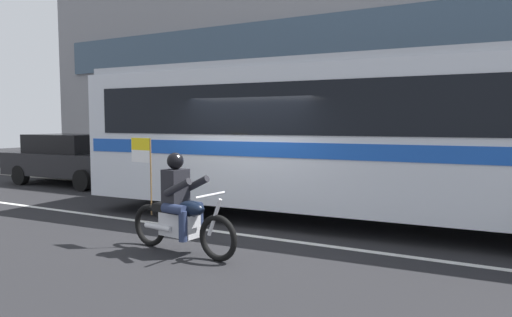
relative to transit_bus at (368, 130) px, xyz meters
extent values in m
plane|color=black|center=(-1.91, -1.19, -1.88)|extent=(60.00, 60.00, 0.00)
cube|color=#A39E93|center=(-1.91, 3.91, -1.81)|extent=(28.00, 3.80, 0.15)
cube|color=silver|center=(-1.91, -1.79, -1.88)|extent=(26.60, 0.14, 0.01)
cube|color=#384C60|center=(-1.91, 5.77, 3.02)|extent=(25.76, 0.10, 1.40)
cube|color=silver|center=(0.00, 0.01, -0.15)|extent=(12.01, 3.07, 2.70)
cube|color=black|center=(0.00, 0.01, 0.40)|extent=(11.06, 3.07, 0.96)
cube|color=#194CB2|center=(0.00, 0.01, -0.35)|extent=(11.77, 3.09, 0.28)
cube|color=#ADB1BA|center=(0.00, 0.01, 1.26)|extent=(11.77, 2.93, 0.16)
cylinder|color=black|center=(-3.69, -1.17, -1.36)|extent=(1.04, 0.30, 1.04)
torus|color=black|center=(-1.33, -3.32, -1.54)|extent=(0.70, 0.17, 0.69)
torus|color=black|center=(-2.77, -3.14, -1.54)|extent=(0.70, 0.17, 0.69)
cube|color=silver|center=(-2.10, -3.23, -1.44)|extent=(0.67, 0.36, 0.36)
ellipsoid|color=black|center=(-1.85, -3.26, -1.16)|extent=(0.51, 0.34, 0.24)
cube|color=black|center=(-2.30, -3.20, -1.20)|extent=(0.59, 0.33, 0.12)
cylinder|color=silver|center=(-1.39, -3.31, -1.24)|extent=(0.28, 0.09, 0.58)
cylinder|color=silver|center=(-1.47, -3.30, -0.92)|extent=(0.12, 0.64, 0.04)
cylinder|color=silver|center=(-2.41, -3.35, -1.49)|extent=(0.56, 0.16, 0.09)
cube|color=black|center=(-2.17, -3.22, -0.86)|extent=(0.32, 0.39, 0.56)
sphere|color=black|center=(-2.17, -3.22, -0.45)|extent=(0.26, 0.26, 0.26)
cylinder|color=#232D4C|center=(-2.01, -3.06, -1.16)|extent=(0.44, 0.20, 0.15)
cylinder|color=#232D4C|center=(-1.83, -3.08, -1.40)|extent=(0.13, 0.13, 0.46)
cylinder|color=#232D4C|center=(-2.05, -3.41, -1.16)|extent=(0.44, 0.20, 0.15)
cylinder|color=#232D4C|center=(-1.87, -3.43, -1.40)|extent=(0.13, 0.13, 0.46)
cylinder|color=black|center=(-1.90, -3.05, -0.82)|extent=(0.53, 0.17, 0.32)
cylinder|color=black|center=(-1.95, -3.44, -0.82)|extent=(0.53, 0.17, 0.32)
cylinder|color=olive|center=(-2.72, -3.15, -0.73)|extent=(0.02, 0.02, 1.25)
cube|color=yellow|center=(-2.95, -3.12, -0.21)|extent=(0.44, 0.07, 0.20)
cube|color=white|center=(-2.95, -3.12, -0.41)|extent=(0.44, 0.07, 0.20)
cube|color=black|center=(-9.99, 1.41, -1.20)|extent=(4.70, 1.97, 0.72)
cube|color=black|center=(-10.22, 1.41, -0.54)|extent=(2.47, 1.67, 0.60)
cylinder|color=black|center=(-8.55, 0.55, -1.56)|extent=(0.64, 0.22, 0.64)
cylinder|color=black|center=(-11.43, 0.55, -1.56)|extent=(0.64, 0.22, 0.64)
cylinder|color=gold|center=(0.99, 2.41, -1.44)|extent=(0.22, 0.22, 0.58)
sphere|color=gold|center=(0.99, 2.41, -1.08)|extent=(0.20, 0.20, 0.20)
cylinder|color=gold|center=(0.99, 2.27, -1.41)|extent=(0.09, 0.10, 0.09)
camera|label=1|loc=(2.20, -8.80, 0.15)|focal=31.80mm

